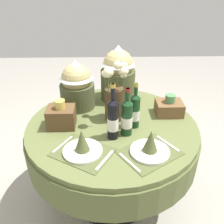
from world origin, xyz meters
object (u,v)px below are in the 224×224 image
at_px(wine_bottle_centre, 113,119).
at_px(woven_basket_side_right, 169,107).
at_px(place_setting_right, 150,147).
at_px(gift_tub_back_centre, 118,71).
at_px(wine_bottle_rear, 135,111).
at_px(woven_basket_side_left, 61,116).
at_px(wine_bottle_right, 127,117).
at_px(dining_table, 112,141).
at_px(flower_vase, 115,96).
at_px(gift_tub_back_left, 77,83).
at_px(place_setting_left, 82,146).

relative_size(wine_bottle_centre, woven_basket_side_right, 1.93).
height_order(place_setting_right, wine_bottle_centre, wine_bottle_centre).
xyz_separation_m(wine_bottle_centre, gift_tub_back_centre, (0.06, 0.58, 0.10)).
height_order(wine_bottle_rear, woven_basket_side_left, wine_bottle_rear).
distance_m(wine_bottle_right, woven_basket_side_left, 0.46).
height_order(dining_table, woven_basket_side_left, woven_basket_side_left).
bearing_deg(flower_vase, wine_bottle_right, -70.52).
distance_m(flower_vase, wine_bottle_centre, 0.25).
xyz_separation_m(wine_bottle_rear, gift_tub_back_left, (-0.42, 0.31, 0.08)).
bearing_deg(dining_table, wine_bottle_right, -53.69).
distance_m(place_setting_right, woven_basket_side_right, 0.52).
bearing_deg(woven_basket_side_left, wine_bottle_rear, -2.18).
height_order(dining_table, woven_basket_side_right, woven_basket_side_right).
bearing_deg(wine_bottle_centre, place_setting_left, -141.20).
xyz_separation_m(place_setting_right, wine_bottle_right, (-0.12, 0.21, 0.08)).
height_order(dining_table, place_setting_right, place_setting_right).
distance_m(place_setting_left, flower_vase, 0.46).
height_order(place_setting_left, wine_bottle_centre, wine_bottle_centre).
distance_m(wine_bottle_rear, woven_basket_side_left, 0.51).
xyz_separation_m(place_setting_right, woven_basket_side_right, (0.22, 0.47, 0.01)).
bearing_deg(woven_basket_side_left, woven_basket_side_right, 10.67).
height_order(flower_vase, woven_basket_side_right, flower_vase).
relative_size(flower_vase, gift_tub_back_centre, 0.94).
bearing_deg(dining_table, woven_basket_side_left, -177.15).
bearing_deg(woven_basket_side_right, wine_bottle_right, -143.32).
bearing_deg(dining_table, gift_tub_back_left, 134.43).
bearing_deg(gift_tub_back_centre, dining_table, -98.28).
height_order(place_setting_left, gift_tub_back_centre, gift_tub_back_centre).
distance_m(wine_bottle_rear, gift_tub_back_centre, 0.48).
bearing_deg(woven_basket_side_left, gift_tub_back_left, 73.27).
distance_m(dining_table, place_setting_left, 0.42).
distance_m(place_setting_right, wine_bottle_rear, 0.31).
xyz_separation_m(dining_table, gift_tub_back_centre, (0.06, 0.41, 0.40)).
bearing_deg(gift_tub_back_centre, place_setting_left, -108.64).
xyz_separation_m(place_setting_left, place_setting_right, (0.40, -0.02, 0.00)).
xyz_separation_m(place_setting_right, flower_vase, (-0.20, 0.41, 0.14)).
height_order(wine_bottle_centre, woven_basket_side_left, wine_bottle_centre).
relative_size(wine_bottle_rear, gift_tub_back_centre, 0.72).
height_order(wine_bottle_right, gift_tub_back_centre, gift_tub_back_centre).
relative_size(place_setting_right, wine_bottle_rear, 1.30).
bearing_deg(gift_tub_back_left, wine_bottle_centre, -58.65).
bearing_deg(flower_vase, wine_bottle_centre, -94.97).
height_order(flower_vase, wine_bottle_rear, flower_vase).
bearing_deg(woven_basket_side_right, place_setting_right, -115.44).
xyz_separation_m(place_setting_left, flower_vase, (0.21, 0.39, 0.14)).
bearing_deg(wine_bottle_centre, dining_table, 90.21).
bearing_deg(dining_table, gift_tub_back_centre, 81.72).
bearing_deg(wine_bottle_centre, gift_tub_back_centre, 84.14).
relative_size(place_setting_right, woven_basket_side_left, 2.10).
bearing_deg(flower_vase, woven_basket_side_left, -166.22).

